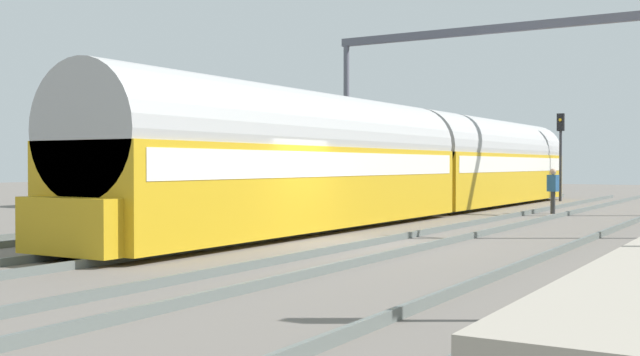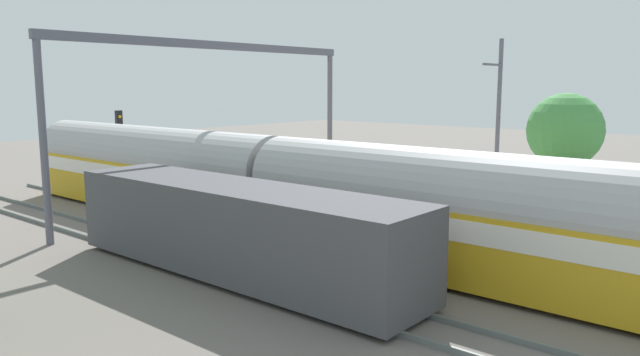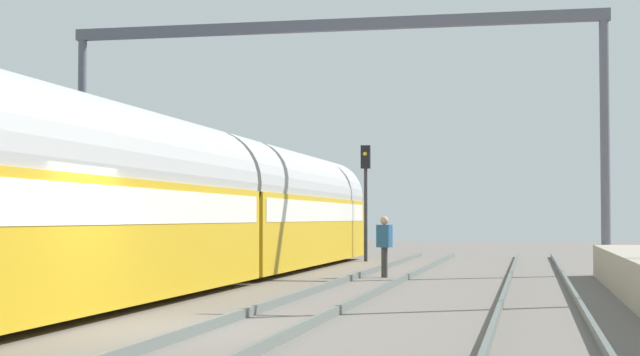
# 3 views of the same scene
# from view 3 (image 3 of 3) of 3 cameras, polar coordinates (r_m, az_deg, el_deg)

# --- Properties ---
(ground) EXTENTS (120.00, 120.00, 0.00)m
(ground) POSITION_cam_3_polar(r_m,az_deg,el_deg) (15.91, -10.93, -8.28)
(ground) COLOR #6B645D
(track_west) EXTENTS (1.52, 60.00, 0.16)m
(track_west) POSITION_cam_3_polar(r_m,az_deg,el_deg) (16.81, -17.56, -7.62)
(track_west) COLOR #5C6460
(track_west) RESTS_ON ground
(track_east) EXTENTS (1.52, 60.00, 0.16)m
(track_east) POSITION_cam_3_polar(r_m,az_deg,el_deg) (15.23, -3.59, -8.29)
(track_east) COLOR #5C6460
(track_east) RESTS_ON ground
(track_far_east) EXTENTS (1.52, 60.00, 0.16)m
(track_far_east) POSITION_cam_3_polar(r_m,az_deg,el_deg) (14.69, 12.47, -8.46)
(track_far_east) COLOR #5C6460
(track_far_east) RESTS_ON ground
(passenger_train) EXTENTS (2.93, 32.85, 3.82)m
(passenger_train) POSITION_cam_3_polar(r_m,az_deg,el_deg) (26.21, -6.42, -1.61)
(passenger_train) COLOR gold
(passenger_train) RESTS_ON ground
(freight_car) EXTENTS (2.80, 13.00, 2.70)m
(freight_car) POSITION_cam_3_polar(r_m,az_deg,el_deg) (25.73, -16.94, -2.63)
(freight_car) COLOR #47474C
(freight_car) RESTS_ON ground
(person_crossing) EXTENTS (0.46, 0.37, 1.73)m
(person_crossing) POSITION_cam_3_polar(r_m,az_deg,el_deg) (28.69, 3.64, -3.56)
(person_crossing) COLOR #373737
(person_crossing) RESTS_ON ground
(railway_signal_far) EXTENTS (0.36, 0.30, 4.50)m
(railway_signal_far) POSITION_cam_3_polar(r_m,az_deg,el_deg) (39.33, 2.58, -0.46)
(railway_signal_far) COLOR #2D2D33
(railway_signal_far) RESTS_ON ground
(catenary_gantry) EXTENTS (16.91, 0.28, 7.86)m
(catenary_gantry) POSITION_cam_3_polar(r_m,az_deg,el_deg) (31.60, 0.53, 5.46)
(catenary_gantry) COLOR #595967
(catenary_gantry) RESTS_ON ground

